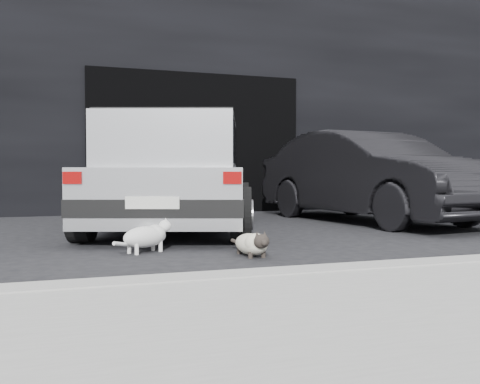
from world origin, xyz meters
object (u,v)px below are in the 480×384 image
object	(u,v)px
second_car	(371,176)
cat_white	(148,236)
silver_hatchback	(176,170)
cat_siamese	(253,244)

from	to	relation	value
second_car	cat_white	world-z (taller)	second_car
second_car	cat_white	bearing A→B (deg)	-158.86
silver_hatchback	cat_siamese	size ratio (longest dim) A/B	5.87
second_car	cat_white	size ratio (longest dim) A/B	6.89
cat_siamese	cat_white	size ratio (longest dim) A/B	1.19
cat_siamese	cat_white	world-z (taller)	cat_white
second_car	silver_hatchback	bearing A→B (deg)	175.82
silver_hatchback	cat_white	world-z (taller)	silver_hatchback
cat_siamese	silver_hatchback	bearing A→B (deg)	-87.05
silver_hatchback	cat_white	bearing A→B (deg)	-90.70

